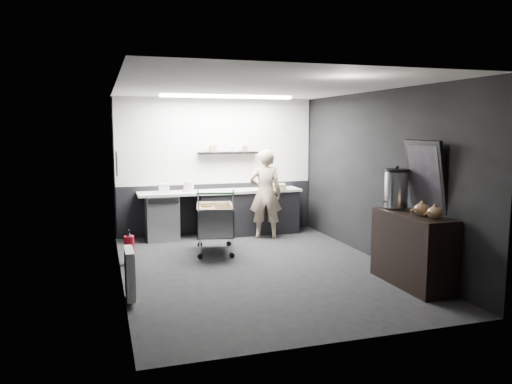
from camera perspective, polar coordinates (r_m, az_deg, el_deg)
name	(u,v)px	position (r m, az deg, el deg)	size (l,w,h in m)	color
floor	(258,268)	(7.66, 0.25, -8.69)	(5.50, 5.50, 0.00)	black
ceiling	(258,87)	(7.38, 0.26, 11.89)	(5.50, 5.50, 0.00)	silver
wall_back	(217,166)	(10.04, -4.51, 2.96)	(5.50, 5.50, 0.00)	black
wall_front	(345,208)	(4.87, 10.11, -1.84)	(5.50, 5.50, 0.00)	black
wall_left	(119,184)	(7.06, -15.41, 0.85)	(5.50, 5.50, 0.00)	black
wall_right	(377,176)	(8.23, 13.66, 1.80)	(5.50, 5.50, 0.00)	black
kitchen_wall_panel	(217,141)	(10.00, -4.51, 5.81)	(3.95, 0.02, 1.70)	silver
dado_panel	(217,208)	(10.12, -4.43, -1.85)	(3.95, 0.02, 1.00)	black
floating_shelf	(228,153)	(9.95, -3.23, 4.49)	(1.20, 0.22, 0.04)	black
wall_clock	(283,126)	(10.39, 3.10, 7.54)	(0.20, 0.20, 0.03)	white
poster	(117,163)	(8.34, -15.65, 3.19)	(0.02, 0.30, 0.40)	silver
poster_red_band	(117,159)	(8.33, -15.63, 3.67)	(0.01, 0.22, 0.10)	red
radiator	(130,273)	(6.37, -14.25, -8.99)	(0.10, 0.50, 0.60)	white
ceiling_strip	(227,97)	(9.15, -3.31, 10.81)	(2.40, 0.20, 0.04)	white
prep_counter	(228,212)	(9.87, -3.26, -2.33)	(3.20, 0.61, 0.90)	black
person	(265,194)	(9.55, 1.09, -0.21)	(0.63, 0.41, 1.72)	beige
shopping_cart	(215,222)	(8.52, -4.75, -3.44)	(0.77, 1.10, 1.10)	silver
sideboard	(412,240)	(7.07, 17.41, -5.23)	(0.56, 1.31, 1.96)	black
fire_extinguisher	(129,248)	(8.06, -14.28, -6.25)	(0.16, 0.16, 0.52)	#B50C1F
cardboard_box	(273,186)	(10.01, 1.98, 0.66)	(0.48, 0.37, 0.10)	#92774D
pink_tub	(189,187)	(9.63, -7.70, 0.62)	(0.19, 0.19, 0.19)	beige
white_container	(164,188)	(9.52, -10.48, 0.41)	(0.19, 0.15, 0.17)	white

